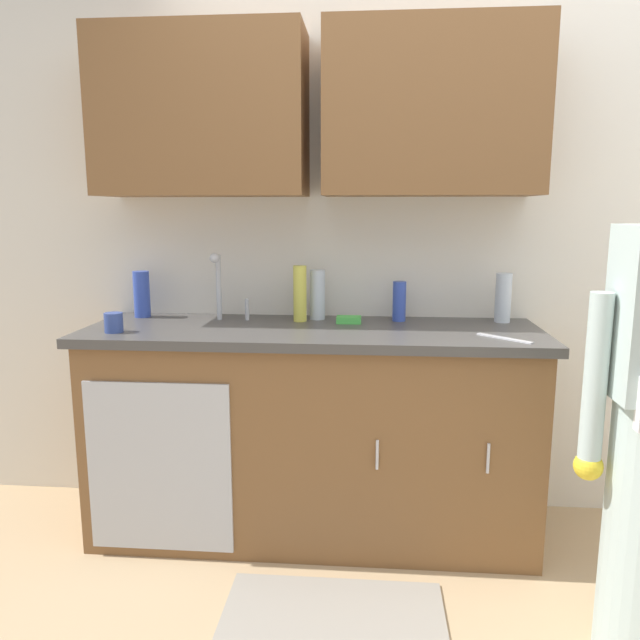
{
  "coord_description": "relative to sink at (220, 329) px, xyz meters",
  "views": [
    {
      "loc": [
        -0.3,
        -1.87,
        1.44
      ],
      "look_at": [
        -0.5,
        0.55,
        1.0
      ],
      "focal_mm": 34.16,
      "sensor_mm": 36.0,
      "label": 1
    }
  ],
  "objects": [
    {
      "name": "ground_plane",
      "position": [
        0.96,
        -0.71,
        -0.93
      ],
      "size": [
        9.0,
        9.0,
        0.0
      ],
      "primitive_type": "plane",
      "color": "tan"
    },
    {
      "name": "kitchen_wall_with_uppers",
      "position": [
        0.82,
        0.29,
        0.55
      ],
      "size": [
        4.8,
        0.44,
        2.7
      ],
      "color": "silver",
      "rests_on": "ground"
    },
    {
      "name": "counter_cabinet",
      "position": [
        0.4,
        -0.01,
        -0.48
      ],
      "size": [
        1.9,
        0.62,
        0.9
      ],
      "color": "brown",
      "rests_on": "ground"
    },
    {
      "name": "countertop",
      "position": [
        0.41,
        -0.01,
        -0.01
      ],
      "size": [
        1.96,
        0.66,
        0.04
      ],
      "primitive_type": "cube",
      "color": "#474442",
      "rests_on": "counter_cabinet"
    },
    {
      "name": "sink",
      "position": [
        0.0,
        0.0,
        0.0
      ],
      "size": [
        0.5,
        0.36,
        0.35
      ],
      "color": "#B7BABF",
      "rests_on": "counter_cabinet"
    },
    {
      "name": "floor_mat",
      "position": [
        0.54,
        -0.66,
        -0.92
      ],
      "size": [
        0.8,
        0.5,
        0.01
      ],
      "primitive_type": "cube",
      "color": "gray",
      "rests_on": "ground"
    },
    {
      "name": "bottle_cleaner_spray",
      "position": [
        0.34,
        0.13,
        0.14
      ],
      "size": [
        0.06,
        0.06,
        0.25
      ],
      "primitive_type": "cylinder",
      "color": "#D8D14C",
      "rests_on": "countertop"
    },
    {
      "name": "bottle_water_short",
      "position": [
        0.41,
        0.19,
        0.13
      ],
      "size": [
        0.07,
        0.07,
        0.23
      ],
      "primitive_type": "cylinder",
      "color": "silver",
      "rests_on": "countertop"
    },
    {
      "name": "bottle_dish_liquid",
      "position": [
        -0.42,
        0.18,
        0.12
      ],
      "size": [
        0.08,
        0.08,
        0.22
      ],
      "primitive_type": "cylinder",
      "color": "#334CB2",
      "rests_on": "countertop"
    },
    {
      "name": "bottle_water_tall",
      "position": [
        1.25,
        0.19,
        0.13
      ],
      "size": [
        0.07,
        0.07,
        0.22
      ],
      "primitive_type": "cylinder",
      "color": "silver",
      "rests_on": "countertop"
    },
    {
      "name": "bottle_soap",
      "position": [
        0.79,
        0.18,
        0.11
      ],
      "size": [
        0.06,
        0.06,
        0.18
      ],
      "primitive_type": "cylinder",
      "color": "#334CB2",
      "rests_on": "countertop"
    },
    {
      "name": "cup_by_sink",
      "position": [
        -0.4,
        -0.18,
        0.06
      ],
      "size": [
        0.08,
        0.08,
        0.08
      ],
      "primitive_type": "cylinder",
      "color": "#33478C",
      "rests_on": "countertop"
    },
    {
      "name": "knife_on_counter",
      "position": [
        1.18,
        -0.19,
        0.02
      ],
      "size": [
        0.19,
        0.18,
        0.01
      ],
      "primitive_type": "cube",
      "rotation": [
        0.0,
        0.0,
        2.38
      ],
      "color": "silver",
      "rests_on": "countertop"
    },
    {
      "name": "sponge",
      "position": [
        0.56,
        0.11,
        0.03
      ],
      "size": [
        0.11,
        0.07,
        0.03
      ],
      "primitive_type": "cube",
      "color": "#4CBF4C",
      "rests_on": "countertop"
    }
  ]
}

